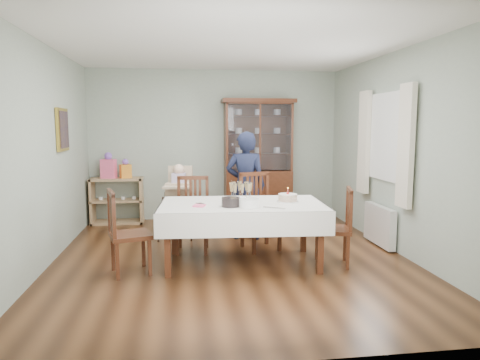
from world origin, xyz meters
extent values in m
plane|color=#593319|center=(0.00, 0.00, 0.00)|extent=(5.00, 5.00, 0.00)
plane|color=#9EAA99|center=(0.00, 2.50, 1.35)|extent=(4.50, 0.00, 4.50)
plane|color=#9EAA99|center=(-2.25, 0.00, 1.35)|extent=(0.00, 5.00, 5.00)
plane|color=#9EAA99|center=(2.25, 0.00, 1.35)|extent=(0.00, 5.00, 5.00)
plane|color=white|center=(0.00, 0.00, 2.70)|extent=(5.00, 5.00, 0.00)
cube|color=#4D2313|center=(0.11, -0.22, 0.72)|extent=(1.97, 1.17, 0.06)
cube|color=beige|center=(0.11, -0.22, 0.76)|extent=(2.07, 1.28, 0.01)
cube|color=#4D2313|center=(0.75, 2.26, 0.45)|extent=(1.20, 0.45, 0.90)
cube|color=white|center=(0.75, 2.07, 1.50)|extent=(1.12, 0.01, 1.16)
cube|color=#4D2313|center=(0.75, 2.26, 2.14)|extent=(1.30, 0.48, 0.07)
cube|color=tan|center=(-1.75, 2.28, 0.02)|extent=(0.90, 0.38, 0.04)
cube|color=tan|center=(-1.75, 2.28, 0.40)|extent=(0.90, 0.38, 0.03)
cube|color=tan|center=(-1.75, 2.28, 0.78)|extent=(0.90, 0.38, 0.04)
cube|color=tan|center=(-2.17, 2.28, 0.40)|extent=(0.04, 0.38, 0.80)
cube|color=tan|center=(-1.33, 2.28, 0.40)|extent=(0.04, 0.38, 0.80)
cube|color=gold|center=(-2.22, 0.80, 1.65)|extent=(0.04, 0.48, 0.58)
cube|color=white|center=(2.22, 0.30, 1.55)|extent=(0.04, 1.02, 1.22)
cube|color=silver|center=(2.16, -0.32, 1.45)|extent=(0.07, 0.30, 1.55)
cube|color=silver|center=(2.16, 0.92, 1.45)|extent=(0.07, 0.30, 1.55)
cube|color=white|center=(2.16, 0.30, 0.30)|extent=(0.10, 0.80, 0.55)
cube|color=#4D2313|center=(-0.49, 0.37, 0.46)|extent=(0.50, 0.50, 0.05)
cube|color=#4D2313|center=(-0.47, 0.57, 0.74)|extent=(0.43, 0.09, 0.54)
cube|color=#4D2313|center=(0.45, 0.36, 0.48)|extent=(0.58, 0.58, 0.05)
cube|color=#4D2313|center=(0.39, 0.56, 0.77)|extent=(0.45, 0.16, 0.56)
cube|color=#4D2313|center=(-1.22, -0.40, 0.45)|extent=(0.54, 0.54, 0.05)
cube|color=#4D2313|center=(-1.41, -0.45, 0.72)|extent=(0.16, 0.41, 0.52)
cube|color=#4D2313|center=(1.20, -0.41, 0.44)|extent=(0.53, 0.53, 0.05)
cube|color=#4D2313|center=(1.39, -0.46, 0.70)|extent=(0.15, 0.40, 0.51)
imported|color=black|center=(0.33, 0.95, 0.81)|extent=(0.66, 0.50, 1.62)
cube|color=tan|center=(-0.66, 1.14, 0.72)|extent=(0.42, 0.39, 0.26)
cube|color=tan|center=(-0.66, 1.14, 0.94)|extent=(0.38, 0.13, 0.31)
cube|color=tan|center=(-0.66, 1.14, 0.81)|extent=(0.42, 0.24, 0.03)
cube|color=#BCAACF|center=(-0.66, 1.14, 0.89)|extent=(0.22, 0.18, 0.20)
sphere|color=beige|center=(-0.66, 1.14, 1.05)|extent=(0.16, 0.16, 0.16)
cylinder|color=silver|center=(0.11, -0.07, 0.77)|extent=(0.39, 0.39, 0.01)
torus|color=silver|center=(0.11, -0.07, 0.78)|extent=(0.39, 0.39, 0.02)
cylinder|color=white|center=(0.68, -0.22, 0.77)|extent=(0.27, 0.27, 0.01)
cylinder|color=brown|center=(0.68, -0.22, 0.82)|extent=(0.23, 0.23, 0.08)
cylinder|color=silver|center=(0.68, -0.22, 0.86)|extent=(0.23, 0.23, 0.01)
cylinder|color=#F24C4C|center=(0.68, -0.22, 0.90)|extent=(0.01, 0.01, 0.07)
sphere|color=yellow|center=(0.68, -0.22, 0.94)|extent=(0.02, 0.02, 0.02)
cylinder|color=black|center=(-0.05, -0.41, 0.81)|extent=(0.26, 0.26, 0.11)
cylinder|color=white|center=(0.15, -0.49, 0.81)|extent=(0.28, 0.28, 0.10)
cube|color=#FF5D8A|center=(-0.42, -0.37, 0.77)|extent=(0.16, 0.16, 0.02)
cube|color=silver|center=(0.43, -0.59, 0.77)|extent=(0.24, 0.17, 0.01)
cube|color=#FF5D8A|center=(-1.87, 2.26, 0.96)|extent=(0.27, 0.21, 0.33)
sphere|color=#E533B2|center=(-1.87, 2.26, 1.18)|extent=(0.13, 0.13, 0.13)
cube|color=orange|center=(-1.59, 2.26, 0.92)|extent=(0.22, 0.19, 0.24)
sphere|color=#E533B2|center=(-1.59, 2.26, 1.08)|extent=(0.11, 0.11, 0.11)
camera|label=1|loc=(-0.62, -5.33, 1.70)|focal=32.00mm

